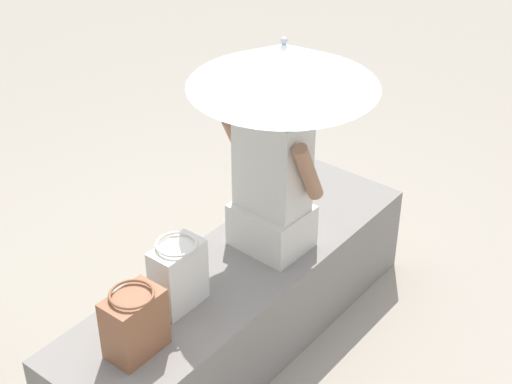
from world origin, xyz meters
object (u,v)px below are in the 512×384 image
(parasol, at_px, (284,65))
(tote_bag_canvas, at_px, (178,275))
(person_seated, at_px, (272,175))
(handbag_black, at_px, (135,323))

(parasol, bearing_deg, tote_bag_canvas, 172.34)
(person_seated, distance_m, handbag_black, 0.94)
(person_seated, relative_size, tote_bag_canvas, 2.77)
(person_seated, bearing_deg, handbag_black, -179.07)
(person_seated, distance_m, parasol, 0.55)
(tote_bag_canvas, bearing_deg, handbag_black, -169.13)
(person_seated, bearing_deg, parasol, -60.42)
(handbag_black, relative_size, tote_bag_canvas, 0.92)
(parasol, distance_m, tote_bag_canvas, 0.99)
(person_seated, distance_m, tote_bag_canvas, 0.64)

